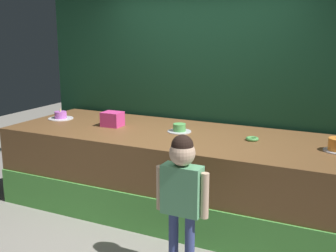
% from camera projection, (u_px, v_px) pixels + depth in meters
% --- Properties ---
extents(ground_plane, '(12.00, 12.00, 0.00)m').
position_uv_depth(ground_plane, '(148.00, 235.00, 4.23)').
color(ground_plane, gray).
extents(stage_platform, '(3.90, 1.39, 0.90)m').
position_uv_depth(stage_platform, '(176.00, 172.00, 4.73)').
color(stage_platform, brown).
rests_on(stage_platform, ground_plane).
extents(curtain_backdrop, '(4.47, 0.08, 2.87)m').
position_uv_depth(curtain_backdrop, '(204.00, 78.00, 5.20)').
color(curtain_backdrop, '#19472D').
rests_on(curtain_backdrop, ground_plane).
extents(child_figure, '(0.47, 0.21, 1.21)m').
position_uv_depth(child_figure, '(182.00, 186.00, 3.42)').
color(child_figure, '#3F4C8C').
rests_on(child_figure, ground_plane).
extents(pink_box, '(0.23, 0.20, 0.17)m').
position_uv_depth(pink_box, '(112.00, 119.00, 4.95)').
color(pink_box, '#E83E90').
rests_on(pink_box, stage_platform).
extents(donut, '(0.13, 0.13, 0.03)m').
position_uv_depth(donut, '(252.00, 139.00, 4.33)').
color(donut, '#59B259').
rests_on(donut, stage_platform).
extents(cake_left, '(0.32, 0.32, 0.14)m').
position_uv_depth(cake_left, '(61.00, 116.00, 5.37)').
color(cake_left, white).
rests_on(cake_left, stage_platform).
extents(cake_center, '(0.27, 0.27, 0.09)m').
position_uv_depth(cake_center, '(179.00, 129.00, 4.68)').
color(cake_center, silver).
rests_on(cake_center, stage_platform).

